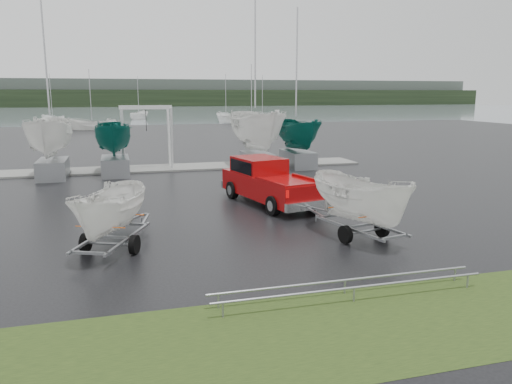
{
  "coord_description": "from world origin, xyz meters",
  "views": [
    {
      "loc": [
        -1.29,
        -19.91,
        4.91
      ],
      "look_at": [
        3.75,
        -1.98,
        1.2
      ],
      "focal_mm": 35.0,
      "sensor_mm": 36.0,
      "label": 1
    }
  ],
  "objects_px": {
    "trailer_parked": "(108,172)",
    "boat_hoist": "(146,128)",
    "pickup_truck": "(267,180)",
    "trailer_hitched": "(363,158)"
  },
  "relations": [
    {
      "from": "pickup_truck",
      "to": "boat_hoist",
      "type": "xyz_separation_m",
      "value": [
        -4.55,
        11.66,
        1.63
      ]
    },
    {
      "from": "pickup_truck",
      "to": "trailer_hitched",
      "type": "relative_size",
      "value": 1.23
    },
    {
      "from": "boat_hoist",
      "to": "trailer_hitched",
      "type": "bearing_deg",
      "value": -71.62
    },
    {
      "from": "trailer_parked",
      "to": "boat_hoist",
      "type": "relative_size",
      "value": 1.13
    },
    {
      "from": "trailer_parked",
      "to": "pickup_truck",
      "type": "bearing_deg",
      "value": 62.46
    },
    {
      "from": "pickup_truck",
      "to": "trailer_parked",
      "type": "height_order",
      "value": "trailer_parked"
    },
    {
      "from": "trailer_parked",
      "to": "boat_hoist",
      "type": "height_order",
      "value": "trailer_parked"
    },
    {
      "from": "pickup_truck",
      "to": "trailer_hitched",
      "type": "height_order",
      "value": "trailer_hitched"
    },
    {
      "from": "pickup_truck",
      "to": "boat_hoist",
      "type": "height_order",
      "value": "boat_hoist"
    },
    {
      "from": "trailer_hitched",
      "to": "boat_hoist",
      "type": "height_order",
      "value": "trailer_hitched"
    }
  ]
}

